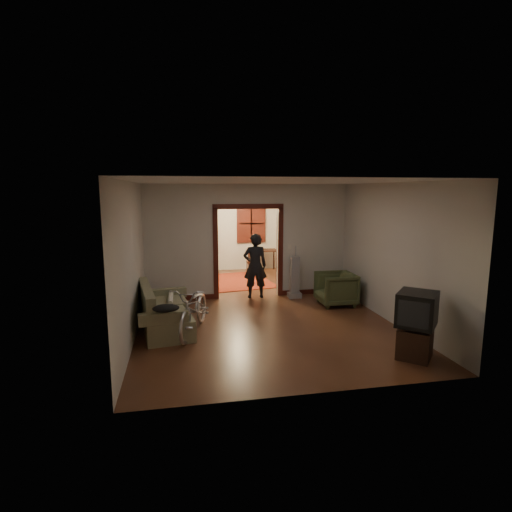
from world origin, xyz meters
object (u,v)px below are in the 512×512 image
object	(u,v)px
sofa	(165,308)
locker	(193,248)
armchair	(336,289)
person	(255,266)
bicycle	(194,309)
desk	(263,261)

from	to	relation	value
sofa	locker	bearing A→B (deg)	73.16
armchair	person	xyz separation A→B (m)	(-1.72, 0.99, 0.42)
bicycle	desk	distance (m)	5.99
bicycle	person	size ratio (longest dim) A/B	1.10
bicycle	armchair	distance (m)	3.53
sofa	locker	xyz separation A→B (m)	(0.72, 5.29, 0.38)
person	locker	xyz separation A→B (m)	(-1.40, 3.35, 0.00)
bicycle	locker	distance (m)	5.61
person	locker	size ratio (longest dim) A/B	0.99
sofa	desk	distance (m)	5.96
person	locker	distance (m)	3.63
sofa	desk	world-z (taller)	sofa
person	desk	distance (m)	3.37
sofa	armchair	size ratio (longest dim) A/B	2.20
desk	armchair	bearing A→B (deg)	-60.67
person	locker	bearing A→B (deg)	-66.31
locker	bicycle	bearing A→B (deg)	-99.05
armchair	person	world-z (taller)	person
locker	desk	distance (m)	2.32
armchair	sofa	bearing A→B (deg)	-75.19
sofa	desk	xyz separation A→B (m)	(2.99, 5.16, -0.07)
sofa	bicycle	xyz separation A→B (m)	(0.55, -0.30, 0.04)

